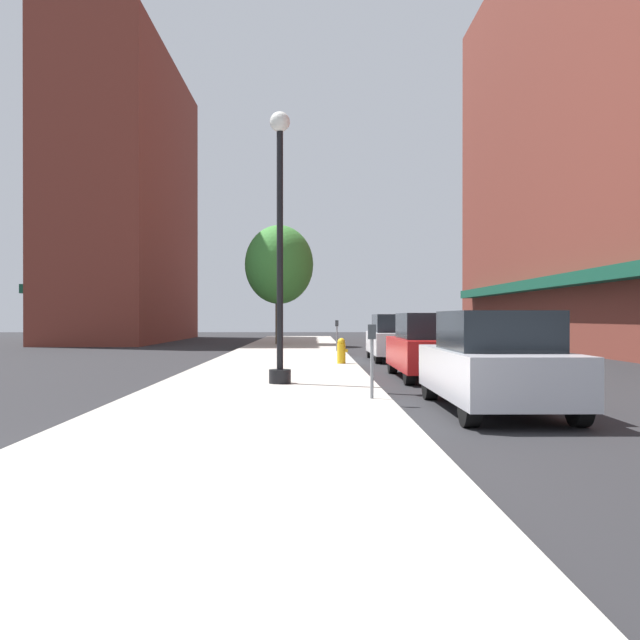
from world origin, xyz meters
TOP-DOWN VIEW (x-y plane):
  - ground_plane at (4.00, 18.00)m, footprint 90.00×90.00m
  - sidewalk_slab at (0.00, 19.00)m, footprint 4.80×50.00m
  - building_right_brick at (14.99, 22.00)m, footprint 6.80×40.00m
  - building_far_background at (-11.01, 37.00)m, footprint 6.80×18.00m
  - lamppost at (0.29, 7.54)m, footprint 0.48×0.48m
  - fire_hydrant at (1.91, 13.79)m, footprint 0.33×0.26m
  - parking_meter_near at (2.05, 21.50)m, footprint 0.14×0.09m
  - parking_meter_far at (2.05, 4.79)m, footprint 0.14×0.09m
  - tree_near at (-0.77, 29.09)m, footprint 3.67×3.67m
  - car_silver at (4.00, 3.96)m, footprint 1.80×4.30m
  - car_red at (4.00, 9.85)m, footprint 1.80×4.30m
  - car_white at (4.00, 16.98)m, footprint 1.80×4.30m

SIDE VIEW (x-z plane):
  - ground_plane at x=4.00m, z-range 0.00..0.00m
  - sidewalk_slab at x=0.00m, z-range 0.00..0.12m
  - fire_hydrant at x=1.91m, z-range 0.12..0.91m
  - car_silver at x=4.00m, z-range -0.02..1.64m
  - car_red at x=4.00m, z-range -0.02..1.64m
  - car_white at x=4.00m, z-range -0.02..1.64m
  - parking_meter_near at x=2.05m, z-range 0.29..1.60m
  - parking_meter_far at x=2.05m, z-range 0.29..1.60m
  - lamppost at x=0.29m, z-range 0.25..6.15m
  - tree_near at x=-0.77m, z-range 1.17..7.55m
  - building_far_background at x=-11.01m, z-range -0.02..18.16m
  - building_right_brick at x=14.99m, z-range -0.02..21.86m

